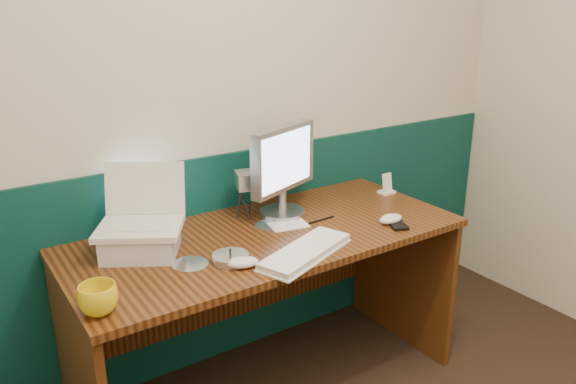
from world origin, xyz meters
TOP-DOWN VIEW (x-y plane):
  - back_wall at (0.00, 1.75)m, footprint 3.50×0.04m
  - wainscot at (0.00, 1.74)m, footprint 3.48×0.02m
  - desk at (0.07, 1.38)m, footprint 1.60×0.70m
  - laptop_riser at (-0.42, 1.48)m, footprint 0.34×0.33m
  - laptop at (-0.42, 1.48)m, footprint 0.38×0.35m
  - monitor at (0.24, 1.53)m, footprint 0.40×0.24m
  - keyboard at (0.08, 1.13)m, footprint 0.44×0.28m
  - mouse_right at (0.56, 1.18)m, footprint 0.12×0.07m
  - mouse_left at (-0.16, 1.17)m, footprint 0.13×0.10m
  - mug at (-0.67, 1.15)m, footprint 0.14×0.14m
  - camcorder at (0.09, 1.59)m, footprint 0.14×0.17m
  - cd_spindle at (-0.18, 1.24)m, footprint 0.13×0.13m
  - cd_loose_a at (-0.30, 1.30)m, footprint 0.13×0.13m
  - cd_loose_b at (0.13, 1.45)m, footprint 0.13×0.13m
  - pen at (0.33, 1.37)m, footprint 0.13×0.01m
  - papers at (0.19, 1.40)m, footprint 0.18×0.14m
  - dock at (0.81, 1.48)m, footprint 0.07×0.06m
  - music_player at (0.81, 1.48)m, footprint 0.05×0.03m
  - pda at (0.56, 1.14)m, footprint 0.10×0.12m

SIDE VIEW (x-z plane):
  - desk at x=0.07m, z-range 0.00..0.75m
  - wainscot at x=0.00m, z-range 0.00..1.00m
  - cd_loose_b at x=0.13m, z-range 0.75..0.75m
  - cd_loose_a at x=-0.30m, z-range 0.75..0.75m
  - papers at x=0.19m, z-range 0.75..0.75m
  - pen at x=0.33m, z-range 0.75..0.76m
  - pda at x=0.56m, z-range 0.75..0.76m
  - dock at x=0.81m, z-range 0.75..0.76m
  - keyboard at x=0.08m, z-range 0.75..0.77m
  - cd_spindle at x=-0.18m, z-range 0.75..0.78m
  - mouse_left at x=-0.16m, z-range 0.75..0.79m
  - mouse_right at x=0.56m, z-range 0.75..0.79m
  - laptop_riser at x=-0.42m, z-range 0.75..0.84m
  - mug at x=-0.67m, z-range 0.75..0.84m
  - music_player at x=0.81m, z-range 0.76..0.85m
  - camcorder at x=0.09m, z-range 0.75..0.97m
  - monitor at x=0.24m, z-range 0.75..1.14m
  - laptop at x=-0.42m, z-range 0.84..1.09m
  - back_wall at x=0.00m, z-range 0.00..2.50m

